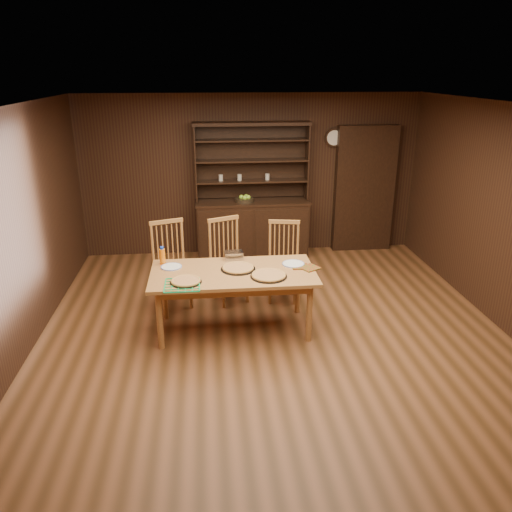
{
  "coord_description": "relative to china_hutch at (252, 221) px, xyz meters",
  "views": [
    {
      "loc": [
        -0.74,
        -5.09,
        2.96
      ],
      "look_at": [
        -0.18,
        0.4,
        0.87
      ],
      "focal_mm": 35.0,
      "sensor_mm": 36.0,
      "label": 1
    }
  ],
  "objects": [
    {
      "name": "pot_holder_b",
      "position": [
        0.34,
        -2.45,
        0.16
      ],
      "size": [
        0.2,
        0.2,
        0.01
      ],
      "primitive_type": "cube",
      "rotation": [
        0.0,
        0.0,
        -0.06
      ],
      "color": "#B51B14",
      "rests_on": "dining_table"
    },
    {
      "name": "doorway",
      "position": [
        1.9,
        0.15,
        0.45
      ],
      "size": [
        1.0,
        0.18,
        2.1
      ],
      "primitive_type": "cube",
      "color": "black",
      "rests_on": "floor"
    },
    {
      "name": "pizza_center",
      "position": [
        -0.4,
        -2.45,
        0.17
      ],
      "size": [
        0.41,
        0.41,
        0.04
      ],
      "color": "black",
      "rests_on": "dining_table"
    },
    {
      "name": "pot_holder_a",
      "position": [
        0.44,
        -2.5,
        0.16
      ],
      "size": [
        0.27,
        0.27,
        0.01
      ],
      "primitive_type": "cube",
      "rotation": [
        0.0,
        0.0,
        0.52
      ],
      "color": "#B51B14",
      "rests_on": "dining_table"
    },
    {
      "name": "chair_right",
      "position": [
        0.26,
        -1.66,
        -0.03
      ],
      "size": [
        0.51,
        0.49,
        1.07
      ],
      "rotation": [
        0.0,
        0.0,
        -0.19
      ],
      "color": "#B1813C",
      "rests_on": "floor"
    },
    {
      "name": "floor",
      "position": [
        0.0,
        -2.75,
        -0.6
      ],
      "size": [
        6.0,
        6.0,
        0.0
      ],
      "primitive_type": "plane",
      "color": "brown",
      "rests_on": "ground"
    },
    {
      "name": "foil_dish",
      "position": [
        -0.43,
        -2.09,
        0.2
      ],
      "size": [
        0.23,
        0.18,
        0.09
      ],
      "primitive_type": "cube",
      "rotation": [
        0.0,
        0.0,
        0.06
      ],
      "color": "silver",
      "rests_on": "dining_table"
    },
    {
      "name": "plate_left",
      "position": [
        -1.18,
        -2.31,
        0.16
      ],
      "size": [
        0.25,
        0.25,
        0.02
      ],
      "color": "white",
      "rests_on": "dining_table"
    },
    {
      "name": "room_shell",
      "position": [
        0.0,
        -2.75,
        0.98
      ],
      "size": [
        6.0,
        6.0,
        6.0
      ],
      "color": "white",
      "rests_on": "floor"
    },
    {
      "name": "pizza_left",
      "position": [
        -1.0,
        -2.77,
        0.17
      ],
      "size": [
        0.35,
        0.35,
        0.04
      ],
      "color": "black",
      "rests_on": "dining_table"
    },
    {
      "name": "wall_clock",
      "position": [
        1.35,
        0.2,
        1.3
      ],
      "size": [
        0.3,
        0.05,
        0.3
      ],
      "color": "black",
      "rests_on": "room_shell"
    },
    {
      "name": "fruit_bowl",
      "position": [
        -0.13,
        -0.07,
        0.39
      ],
      "size": [
        0.3,
        0.3,
        0.12
      ],
      "color": "black",
      "rests_on": "china_hutch"
    },
    {
      "name": "plate_right",
      "position": [
        0.27,
        -2.36,
        0.16
      ],
      "size": [
        0.27,
        0.27,
        0.02
      ],
      "color": "white",
      "rests_on": "dining_table"
    },
    {
      "name": "juice_bottle",
      "position": [
        -1.29,
        -2.19,
        0.26
      ],
      "size": [
        0.07,
        0.07,
        0.22
      ],
      "color": "orange",
      "rests_on": "dining_table"
    },
    {
      "name": "cooling_rack",
      "position": [
        -1.03,
        -2.85,
        0.16
      ],
      "size": [
        0.46,
        0.46,
        0.02
      ],
      "primitive_type": null,
      "rotation": [
        0.0,
        0.0,
        -0.29
      ],
      "color": "#0DAF5B",
      "rests_on": "dining_table"
    },
    {
      "name": "pizza_right",
      "position": [
        -0.07,
        -2.7,
        0.17
      ],
      "size": [
        0.42,
        0.42,
        0.04
      ],
      "color": "black",
      "rests_on": "dining_table"
    },
    {
      "name": "chair_left",
      "position": [
        -1.23,
        -1.71,
        0.01
      ],
      "size": [
        0.59,
        0.57,
        1.13
      ],
      "rotation": [
        0.0,
        0.0,
        0.33
      ],
      "color": "#B1813C",
      "rests_on": "floor"
    },
    {
      "name": "dining_table",
      "position": [
        -0.46,
        -2.51,
        0.07
      ],
      "size": [
        1.91,
        0.95,
        0.75
      ],
      "color": "#B87140",
      "rests_on": "floor"
    },
    {
      "name": "china_hutch",
      "position": [
        0.0,
        0.0,
        0.0
      ],
      "size": [
        1.84,
        0.52,
        2.17
      ],
      "color": "black",
      "rests_on": "floor"
    },
    {
      "name": "chair_center",
      "position": [
        -0.49,
        -1.63,
        0.0
      ],
      "size": [
        0.59,
        0.58,
        1.12
      ],
      "rotation": [
        0.0,
        0.0,
        0.39
      ],
      "color": "#B1813C",
      "rests_on": "floor"
    }
  ]
}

